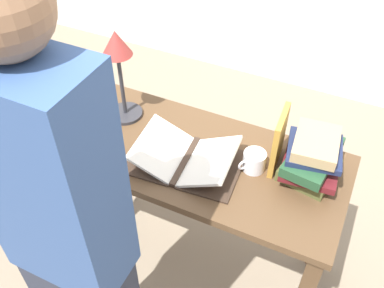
{
  "coord_description": "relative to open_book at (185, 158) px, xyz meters",
  "views": [
    {
      "loc": [
        0.53,
        -1.18,
        2.06
      ],
      "look_at": [
        -0.02,
        -0.03,
        0.86
      ],
      "focal_mm": 40.0,
      "sensor_mm": 36.0,
      "label": 1
    }
  ],
  "objects": [
    {
      "name": "person_reader",
      "position": [
        -0.09,
        -0.6,
        0.1
      ],
      "size": [
        0.36,
        0.23,
        1.81
      ],
      "rotation": [
        0.0,
        0.0,
        3.14
      ],
      "color": "#2D3342",
      "rests_on": "ground_plane"
    },
    {
      "name": "book_standing_upright",
      "position": [
        0.34,
        0.16,
        0.1
      ],
      "size": [
        0.03,
        0.19,
        0.26
      ],
      "rotation": [
        0.0,
        0.0,
        0.07
      ],
      "color": "#BC8933",
      "rests_on": "reading_desk"
    },
    {
      "name": "open_book",
      "position": [
        0.0,
        0.0,
        0.0
      ],
      "size": [
        0.49,
        0.34,
        0.1
      ],
      "rotation": [
        0.0,
        0.0,
        0.08
      ],
      "color": "#38281E",
      "rests_on": "reading_desk"
    },
    {
      "name": "reading_lamp",
      "position": [
        -0.39,
        0.16,
        0.28
      ],
      "size": [
        0.16,
        0.16,
        0.44
      ],
      "color": "#2D2D33",
      "rests_on": "reading_desk"
    },
    {
      "name": "reading_desk",
      "position": [
        0.03,
        0.06,
        -0.16
      ],
      "size": [
        1.26,
        0.58,
        0.78
      ],
      "color": "brown",
      "rests_on": "ground_plane"
    },
    {
      "name": "coffee_mug",
      "position": [
        0.27,
        0.09,
        0.01
      ],
      "size": [
        0.1,
        0.11,
        0.09
      ],
      "rotation": [
        0.0,
        0.0,
        4.03
      ],
      "color": "white",
      "rests_on": "reading_desk"
    },
    {
      "name": "ground_plane",
      "position": [
        0.03,
        0.06,
        -0.81
      ],
      "size": [
        12.0,
        12.0,
        0.0
      ],
      "primitive_type": "plane",
      "color": "gray"
    },
    {
      "name": "book_stack_tall",
      "position": [
        0.48,
        0.15,
        0.07
      ],
      "size": [
        0.24,
        0.31,
        0.2
      ],
      "color": "brown",
      "rests_on": "reading_desk"
    }
  ]
}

